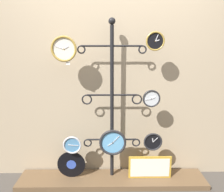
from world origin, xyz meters
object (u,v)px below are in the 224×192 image
clock_middle_right (151,98)px  vinyl_record (71,164)px  clock_bottom_left (72,145)px  display_stand (112,131)px  clock_top_left (64,49)px  clock_bottom_right (153,142)px  clock_bottom_center (113,142)px  picture_frame (150,167)px  clock_top_right (155,41)px

clock_middle_right → vinyl_record: clock_middle_right is taller
clock_middle_right → clock_bottom_left: clock_middle_right is taller
display_stand → clock_middle_right: size_ratio=9.75×
display_stand → clock_bottom_left: bearing=-168.3°
clock_top_left → clock_bottom_right: (0.95, -0.00, -1.02)m
clock_top_left → clock_bottom_left: size_ratio=1.26×
display_stand → vinyl_record: size_ratio=5.70×
display_stand → clock_top_left: 1.06m
clock_bottom_center → clock_bottom_right: bearing=0.7°
display_stand → clock_bottom_center: display_stand is taller
clock_middle_right → vinyl_record: 1.21m
clock_top_left → clock_bottom_center: bearing=-1.2°
clock_bottom_left → clock_bottom_right: (0.91, -0.02, 0.04)m
clock_top_left → clock_middle_right: (0.91, 0.01, -0.52)m
display_stand → vinyl_record: display_stand is taller
clock_bottom_center → clock_bottom_right: size_ratio=1.45×
clock_bottom_left → clock_bottom_right: 0.91m
clock_bottom_right → picture_frame: size_ratio=0.42×
display_stand → clock_bottom_left: display_stand is taller
picture_frame → display_stand: bearing=171.1°
display_stand → clock_bottom_center: 0.15m
clock_top_right → clock_bottom_left: 1.44m
clock_bottom_right → vinyl_record: size_ratio=0.64×
clock_top_right → clock_bottom_left: bearing=179.1°
clock_bottom_left → vinyl_record: (-0.03, 0.05, -0.27)m
clock_bottom_center → clock_bottom_right: (0.45, 0.01, 0.00)m
clock_bottom_right → vinyl_record: 0.99m
clock_bottom_left → clock_bottom_right: clock_bottom_right is taller
clock_top_left → picture_frame: clock_top_left is taller
clock_top_right → clock_bottom_center: clock_top_right is taller
display_stand → picture_frame: display_stand is taller
clock_bottom_left → picture_frame: clock_bottom_left is taller
clock_top_right → clock_bottom_center: (-0.43, -0.01, -1.10)m
clock_middle_right → clock_bottom_center: clock_middle_right is taller
clock_top_right → clock_bottom_right: 1.09m
display_stand → clock_bottom_right: display_stand is taller
clock_middle_right → clock_top_left: bearing=-179.1°
clock_top_left → clock_middle_right: size_ratio=1.37×
picture_frame → clock_bottom_center: bearing=-174.1°
vinyl_record → display_stand: bearing=5.3°
clock_bottom_center → clock_bottom_left: bearing=177.3°
clock_bottom_right → picture_frame: 0.34m
clock_middle_right → picture_frame: 0.84m
clock_top_right → clock_middle_right: (-0.01, 0.02, -0.60)m
clock_middle_right → clock_bottom_left: (-0.87, -0.00, -0.54)m
clock_middle_right → clock_bottom_center: size_ratio=0.63×
display_stand → clock_top_left: display_stand is taller
clock_middle_right → clock_bottom_center: bearing=-176.6°
display_stand → clock_bottom_left: 0.48m
clock_bottom_center → picture_frame: 0.55m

